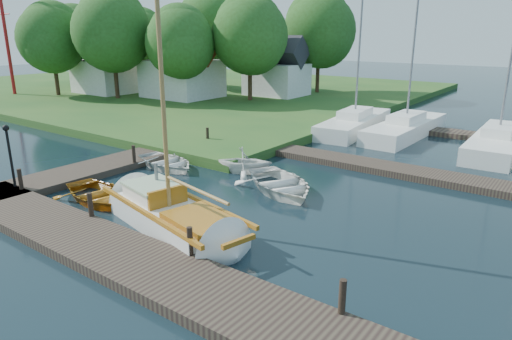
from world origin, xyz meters
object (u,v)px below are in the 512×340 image
Objects in this scene: tree_1 at (112,31)px; tree_3 at (250,35)px; mooring_post_1 at (90,205)px; mooring_post_3 at (342,297)px; marina_boat_0 at (355,122)px; tree_7 at (320,30)px; mooring_post_0 at (20,179)px; mooring_post_5 at (208,135)px; house_c at (277,72)px; dinghy at (98,191)px; marina_boat_2 at (498,140)px; house_b at (107,68)px; mooring_post_4 at (134,154)px; radio_mast at (2,9)px; tender_c at (280,181)px; tree_0 at (52,38)px; tender_b at (245,159)px; mooring_post_2 at (190,241)px; lamp_post at (9,147)px; tender_a at (166,160)px; house_a at (182,69)px; tree_4 at (210,28)px; marina_boat_1 at (406,127)px; tree_6 at (74,36)px; tree_2 at (181,42)px; sailboat at (176,219)px.

tree_1 reaches higher than tree_3.
mooring_post_1 is 26.05m from tree_3.
mooring_post_1 is 9.00m from mooring_post_3.
tree_7 is at bearing 32.15° from marina_boat_0.
tree_1 reaches higher than mooring_post_0.
mooring_post_1 is at bearing -68.20° from mooring_post_5.
house_c is at bearing 48.86° from marina_boat_0.
marina_boat_2 reaches higher than dinghy.
house_b is (-20.50, 19.00, 2.07)m from mooring_post_0.
mooring_post_4 is 29.10m from radio_mast.
house_c is (-14.17, 20.62, 2.15)m from tender_c.
mooring_post_5 is 0.09× the size of tree_3.
tree_7 is (18.00, 16.00, 0.67)m from tree_0.
tender_b is at bearing -9.88° from radio_mast.
mooring_post_4 is at bearing -35.33° from tree_1.
tree_7 reaches higher than tree_0.
tree_7 reaches higher than mooring_post_2.
mooring_post_4 is 1.00× the size of mooring_post_5.
mooring_post_0 is 9.98m from tender_c.
lamp_post reaches higher than tender_c.
tree_7 is (12.00, 14.00, 0.11)m from tree_1.
mooring_post_3 is 0.22× the size of tender_a.
tree_0 is (-27.00, 15.05, 4.83)m from mooring_post_1.
house_c is (14.00, 8.00, -0.19)m from house_b.
tree_0 reaches higher than mooring_post_3.
house_a is 0.65× the size of tree_4.
tender_c is 0.66× the size of house_a.
tree_1 reaches higher than lamp_post.
house_c is (6.00, 6.00, -0.38)m from house_a.
mooring_post_3 is at bearing -161.70° from marina_boat_0.
lamp_post is 0.20× the size of marina_boat_0.
tender_c is 0.35× the size of marina_boat_2.
tender_c is (8.17, 6.38, -1.44)m from lamp_post.
tree_4 is at bearing 130.98° from mooring_post_2.
tender_b is at bearing -24.24° from house_b.
dinghy is (3.28, 1.44, -1.49)m from lamp_post.
house_a reaches higher than mooring_post_0.
tree_6 is (-36.70, 1.81, 5.07)m from marina_boat_1.
radio_mast is (-10.00, -4.05, 1.94)m from tree_1.
marina_boat_1 is 0.95× the size of marina_boat_2.
tender_b is at bearing -22.00° from tree_6.
mooring_post_2 is 0.09× the size of tree_3.
lamp_post is 0.25× the size of tree_4.
tree_2 is at bearing -63.43° from tree_4.
tree_0 is at bearing 146.22° from mooring_post_0.
tree_1 is at bearing 134.06° from mooring_post_0.
radio_mast is (-34.17, 6.62, 7.60)m from tender_c.
radio_mast reaches higher than house_b.
radio_mast is at bearing -140.64° from tree_7.
mooring_post_4 is at bearing 163.56° from sailboat.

